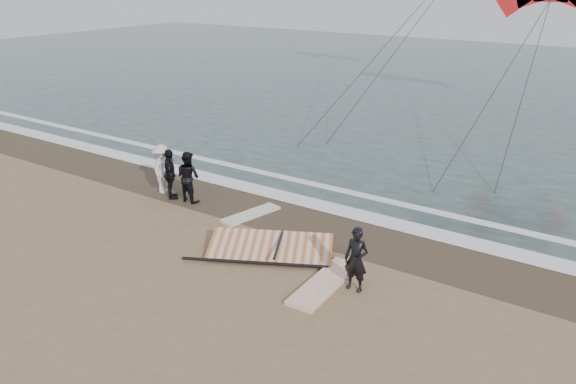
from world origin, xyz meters
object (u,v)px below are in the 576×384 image
Objects in this scene: board_cream at (251,214)px; sail_rig at (271,247)px; man_main at (356,259)px; board_white at (324,283)px.

sail_rig is at bearing -27.16° from board_cream.
sail_rig is at bearing 169.75° from man_main.
board_white reaches higher than board_cream.
board_white is 1.25× the size of board_cream.
board_white is 2.35m from sail_rig.
board_white is at bearing -16.87° from board_cream.
man_main is 0.63× the size of board_white.
board_white is (-0.77, -0.25, -0.83)m from man_main.
man_main reaches higher than board_white.
sail_rig reaches higher than board_white.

